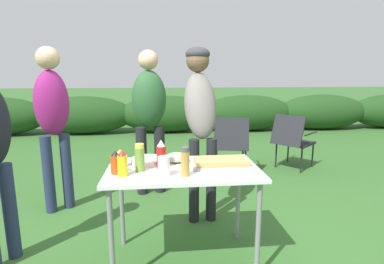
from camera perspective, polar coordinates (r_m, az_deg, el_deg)
ground_plane at (r=2.52m, az=-1.58°, el=-23.07°), size 60.00×60.00×0.00m
shrub_hedge at (r=7.39m, az=-4.72°, el=3.44°), size 14.40×0.90×0.90m
folding_table at (r=2.22m, az=-1.68°, el=-8.74°), size 1.10×0.64×0.74m
food_tray at (r=2.24m, az=5.59°, el=-5.82°), size 0.44×0.23×0.06m
plate_stack at (r=2.34m, az=-8.46°, el=-5.37°), size 0.26×0.26×0.04m
mixing_bowl at (r=2.34m, az=-2.97°, el=-4.83°), size 0.18×0.18×0.07m
paper_cup_stack at (r=2.01m, az=-5.36°, el=-6.54°), size 0.08×0.08×0.14m
relish_jar at (r=2.13m, az=-9.92°, el=-4.89°), size 0.07×0.07×0.20m
ketchup_bottle at (r=2.18m, az=-5.88°, el=-4.33°), size 0.07×0.07×0.21m
spice_jar at (r=2.00m, az=-1.34°, el=-5.76°), size 0.06×0.06×0.20m
hot_sauce_bottle at (r=2.12m, az=-14.35°, el=-5.69°), size 0.07×0.07×0.16m
mustard_bottle at (r=2.06m, az=-13.12°, el=-5.89°), size 0.07×0.07×0.18m
beer_bottle at (r=2.26m, az=-13.48°, el=-4.96°), size 0.08×0.08×0.13m
standing_person_in_red_jacket at (r=2.87m, az=1.56°, el=4.45°), size 0.35×0.48×1.67m
standing_person_in_dark_puffer at (r=3.30m, az=-25.02°, el=3.21°), size 0.41×0.38×1.68m
standing_person_with_beanie at (r=3.50m, az=-8.10°, el=4.18°), size 0.44×0.35×1.68m
camp_chair_green_behind_table at (r=4.71m, az=18.56°, el=-1.18°), size 0.75×0.73×0.83m
camp_chair_near_hedge at (r=4.27m, az=7.44°, el=-1.89°), size 0.57×0.67×0.83m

